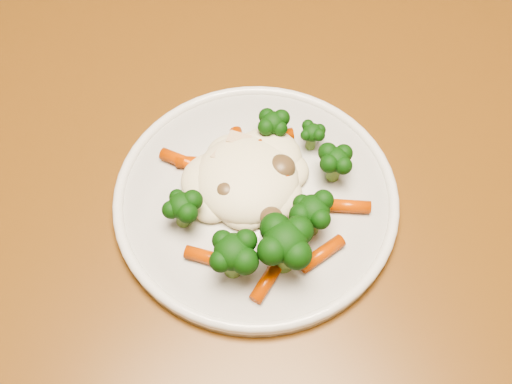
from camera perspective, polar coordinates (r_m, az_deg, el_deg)
dining_table at (r=0.76m, az=5.16°, el=3.37°), size 1.34×0.98×0.75m
plate at (r=0.60m, az=0.00°, el=-0.68°), size 0.26×0.26×0.01m
meal at (r=0.57m, az=0.37°, el=-0.33°), size 0.18×0.19×0.05m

